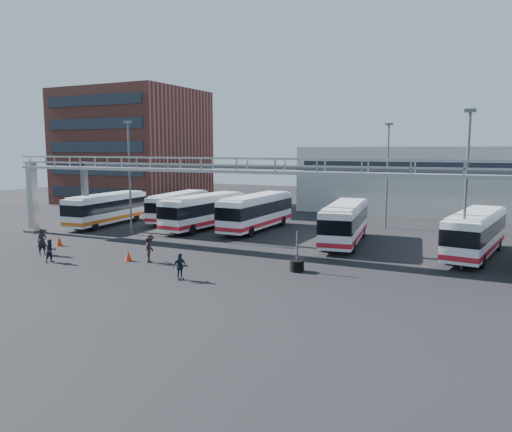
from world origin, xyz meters
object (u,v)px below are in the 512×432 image
at_px(light_pole_mid, 466,181).
at_px(bus_1, 179,206).
at_px(bus_3, 256,211).
at_px(cone_left, 59,241).
at_px(bus_2, 204,210).
at_px(pedestrian_d, 180,266).
at_px(light_pole_left, 130,171).
at_px(bus_0, 107,208).
at_px(pedestrian_b, 51,251).
at_px(tire_stack, 297,265).
at_px(pedestrian_a, 42,242).
at_px(light_pole_back, 387,170).
at_px(bus_7, 475,232).
at_px(bus_5, 345,222).
at_px(cone_right, 128,256).
at_px(pedestrian_c, 150,248).

distance_m(light_pole_mid, bus_1, 30.80).
bearing_deg(bus_3, cone_left, -127.95).
distance_m(bus_2, pedestrian_d, 19.07).
distance_m(light_pole_left, bus_0, 7.77).
xyz_separation_m(pedestrian_b, tire_stack, (16.14, 5.04, -0.37)).
relative_size(light_pole_left, bus_2, 0.92).
xyz_separation_m(bus_3, pedestrian_d, (3.90, -18.32, -1.08)).
height_order(pedestrian_a, tire_stack, tire_stack).
bearing_deg(light_pole_left, pedestrian_a, -90.51).
bearing_deg(pedestrian_a, cone_left, 44.15).
xyz_separation_m(bus_0, pedestrian_b, (8.33, -14.57, -0.97)).
xyz_separation_m(light_pole_back, bus_7, (8.53, -10.63, -3.91)).
relative_size(bus_5, pedestrian_b, 6.99).
bearing_deg(cone_right, pedestrian_a, -171.30).
bearing_deg(cone_left, bus_3, 51.81).
relative_size(bus_1, cone_right, 13.58).
bearing_deg(cone_left, light_pole_back, 43.86).
xyz_separation_m(bus_1, pedestrian_b, (3.41, -20.12, -0.90)).
height_order(bus_2, tire_stack, bus_2).
distance_m(bus_5, pedestrian_d, 16.38).
relative_size(light_pole_mid, pedestrian_a, 5.24).
height_order(light_pole_back, bus_3, light_pole_back).
xyz_separation_m(bus_1, bus_7, (29.45, -5.44, 0.11)).
distance_m(light_pole_back, cone_right, 26.69).
height_order(light_pole_back, bus_5, light_pole_back).
relative_size(bus_0, bus_5, 0.96).
xyz_separation_m(cone_left, cone_right, (8.69, -1.89, -0.01)).
xyz_separation_m(bus_2, tire_stack, (14.33, -11.86, -1.40)).
relative_size(light_pole_mid, cone_left, 12.94).
xyz_separation_m(bus_0, pedestrian_c, (14.47, -11.60, -0.80)).
bearing_deg(pedestrian_d, bus_7, -25.08).
distance_m(bus_0, tire_stack, 26.30).
xyz_separation_m(light_pole_back, pedestrian_a, (-20.09, -23.79, -4.75)).
distance_m(bus_1, pedestrian_d, 24.53).
bearing_deg(pedestrian_a, bus_5, -37.29).
height_order(light_pole_left, bus_7, light_pole_left).
xyz_separation_m(bus_1, bus_2, (5.21, -3.23, 0.13)).
relative_size(pedestrian_a, cone_right, 2.55).
bearing_deg(pedestrian_d, light_pole_mid, -33.98).
xyz_separation_m(light_pole_left, light_pole_back, (20.00, 14.00, 0.00)).
distance_m(pedestrian_b, pedestrian_c, 6.82).
distance_m(light_pole_left, bus_1, 9.73).
height_order(light_pole_mid, bus_1, light_pole_mid).
bearing_deg(bus_7, cone_left, -153.71).
height_order(bus_1, bus_5, bus_5).
xyz_separation_m(bus_2, pedestrian_b, (-1.81, -16.90, -1.04)).
relative_size(bus_7, pedestrian_a, 5.66).
bearing_deg(light_pole_left, bus_2, 52.44).
xyz_separation_m(pedestrian_a, pedestrian_c, (8.71, 1.44, 0.00)).
distance_m(bus_0, bus_2, 10.41).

